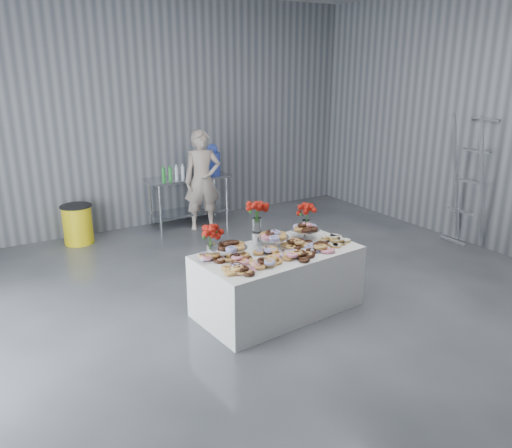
{
  "coord_description": "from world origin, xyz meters",
  "views": [
    {
      "loc": [
        -3.08,
        -4.09,
        2.82
      ],
      "look_at": [
        -0.13,
        0.79,
        1.0
      ],
      "focal_mm": 35.0,
      "sensor_mm": 36.0,
      "label": 1
    }
  ],
  "objects": [
    {
      "name": "ground",
      "position": [
        0.0,
        0.0,
        0.0
      ],
      "size": [
        9.0,
        9.0,
        0.0
      ],
      "primitive_type": "plane",
      "color": "#35373C",
      "rests_on": "ground"
    },
    {
      "name": "room_walls",
      "position": [
        -0.27,
        0.07,
        2.64
      ],
      "size": [
        8.04,
        9.04,
        4.02
      ],
      "color": "gray",
      "rests_on": "ground"
    },
    {
      "name": "display_table",
      "position": [
        -0.05,
        0.43,
        0.38
      ],
      "size": [
        1.98,
        1.16,
        0.75
      ],
      "primitive_type": "cube",
      "rotation": [
        0.0,
        0.0,
        0.09
      ],
      "color": "white",
      "rests_on": "ground"
    },
    {
      "name": "prep_table",
      "position": [
        0.44,
        4.1,
        0.62
      ],
      "size": [
        1.5,
        0.6,
        0.9
      ],
      "color": "silver",
      "rests_on": "ground"
    },
    {
      "name": "donut_mounds",
      "position": [
        -0.05,
        0.38,
        0.8
      ],
      "size": [
        1.87,
        0.96,
        0.09
      ],
      "primitive_type": null,
      "rotation": [
        0.0,
        0.0,
        0.09
      ],
      "color": "#D2934C",
      "rests_on": "display_table"
    },
    {
      "name": "cake_stand_left",
      "position": [
        -0.61,
        0.53,
        0.89
      ],
      "size": [
        0.36,
        0.36,
        0.17
      ],
      "color": "silver",
      "rests_on": "display_table"
    },
    {
      "name": "cake_stand_mid",
      "position": [
        -0.01,
        0.58,
        0.89
      ],
      "size": [
        0.36,
        0.36,
        0.17
      ],
      "color": "silver",
      "rests_on": "display_table"
    },
    {
      "name": "cake_stand_right",
      "position": [
        0.49,
        0.62,
        0.89
      ],
      "size": [
        0.36,
        0.36,
        0.17
      ],
      "color": "silver",
      "rests_on": "display_table"
    },
    {
      "name": "danish_pile",
      "position": [
        0.71,
        0.34,
        0.81
      ],
      "size": [
        0.48,
        0.48,
        0.11
      ],
      "primitive_type": null,
      "color": "white",
      "rests_on": "display_table"
    },
    {
      "name": "bouquet_left",
      "position": [
        -0.82,
        0.61,
        1.05
      ],
      "size": [
        0.26,
        0.26,
        0.42
      ],
      "color": "white",
      "rests_on": "display_table"
    },
    {
      "name": "bouquet_right",
      "position": [
        0.62,
        0.79,
        1.05
      ],
      "size": [
        0.26,
        0.26,
        0.42
      ],
      "color": "white",
      "rests_on": "display_table"
    },
    {
      "name": "bouquet_center",
      "position": [
        -0.13,
        0.77,
        1.13
      ],
      "size": [
        0.26,
        0.26,
        0.57
      ],
      "color": "silver",
      "rests_on": "display_table"
    },
    {
      "name": "water_jug",
      "position": [
        0.94,
        4.1,
        1.15
      ],
      "size": [
        0.28,
        0.28,
        0.55
      ],
      "color": "#4561EB",
      "rests_on": "prep_table"
    },
    {
      "name": "drink_bottles",
      "position": [
        0.12,
        4.0,
        1.04
      ],
      "size": [
        0.54,
        0.08,
        0.27
      ],
      "primitive_type": null,
      "color": "#268C33",
      "rests_on": "prep_table"
    },
    {
      "name": "person",
      "position": [
        0.56,
        3.76,
        0.88
      ],
      "size": [
        0.73,
        0.58,
        1.77
      ],
      "primitive_type": "imported",
      "rotation": [
        0.0,
        0.0,
        -0.27
      ],
      "color": "#CC8C93",
      "rests_on": "ground"
    },
    {
      "name": "trash_barrel",
      "position": [
        -1.55,
        4.1,
        0.33
      ],
      "size": [
        0.5,
        0.5,
        0.65
      ],
      "rotation": [
        0.0,
        0.0,
        0.13
      ],
      "color": "yellow",
      "rests_on": "ground"
    },
    {
      "name": "stepladder",
      "position": [
        3.75,
        0.74,
        1.08
      ],
      "size": [
        0.71,
        0.53,
        2.16
      ],
      "primitive_type": null,
      "rotation": [
        0.0,
        -0.22,
        0.0
      ],
      "color": "silver",
      "rests_on": "ground"
    }
  ]
}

